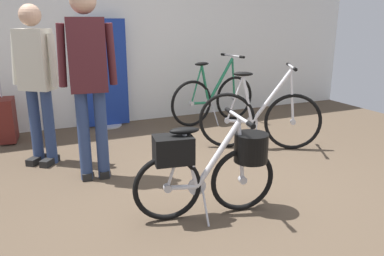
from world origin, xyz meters
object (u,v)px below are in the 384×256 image
(visitor_browsing, at_px, (88,74))
(display_bike_right, at_px, (214,98))
(display_bike_left, at_px, (260,118))
(floor_banner_stand, at_px, (106,81))
(folding_bike_foreground, at_px, (212,164))
(visitor_near_wall, at_px, (37,76))
(rolling_suitcase, at_px, (7,120))

(visitor_browsing, bearing_deg, display_bike_right, 34.67)
(display_bike_left, bearing_deg, floor_banner_stand, 130.01)
(folding_bike_foreground, bearing_deg, visitor_browsing, 122.73)
(display_bike_left, distance_m, visitor_browsing, 2.01)
(folding_bike_foreground, bearing_deg, display_bike_left, 44.26)
(floor_banner_stand, bearing_deg, display_bike_right, -16.45)
(visitor_browsing, bearing_deg, visitor_near_wall, 122.64)
(display_bike_right, bearing_deg, floor_banner_stand, 163.55)
(floor_banner_stand, height_order, visitor_browsing, visitor_browsing)
(visitor_near_wall, bearing_deg, floor_banner_stand, 51.27)
(display_bike_right, distance_m, visitor_near_wall, 2.52)
(rolling_suitcase, bearing_deg, visitor_near_wall, -68.89)
(folding_bike_foreground, distance_m, visitor_browsing, 1.41)
(floor_banner_stand, bearing_deg, visitor_browsing, -105.88)
(display_bike_right, bearing_deg, visitor_near_wall, -163.20)
(folding_bike_foreground, height_order, visitor_browsing, visitor_browsing)
(folding_bike_foreground, relative_size, display_bike_left, 0.88)
(visitor_browsing, distance_m, rolling_suitcase, 1.87)
(display_bike_right, height_order, rolling_suitcase, display_bike_right)
(floor_banner_stand, bearing_deg, display_bike_left, -49.99)
(visitor_browsing, bearing_deg, display_bike_left, 3.08)
(floor_banner_stand, xyz_separation_m, display_bike_left, (1.40, -1.67, -0.28))
(floor_banner_stand, distance_m, visitor_near_wall, 1.48)
(folding_bike_foreground, bearing_deg, visitor_near_wall, 122.69)
(visitor_browsing, bearing_deg, folding_bike_foreground, -57.27)
(visitor_browsing, bearing_deg, rolling_suitcase, 116.10)
(folding_bike_foreground, xyz_separation_m, visitor_browsing, (-0.69, 1.08, 0.58))
(folding_bike_foreground, height_order, rolling_suitcase, rolling_suitcase)
(display_bike_right, height_order, visitor_near_wall, visitor_near_wall)
(floor_banner_stand, distance_m, folding_bike_foreground, 2.86)
(display_bike_right, distance_m, rolling_suitcase, 2.72)
(visitor_browsing, height_order, rolling_suitcase, visitor_browsing)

